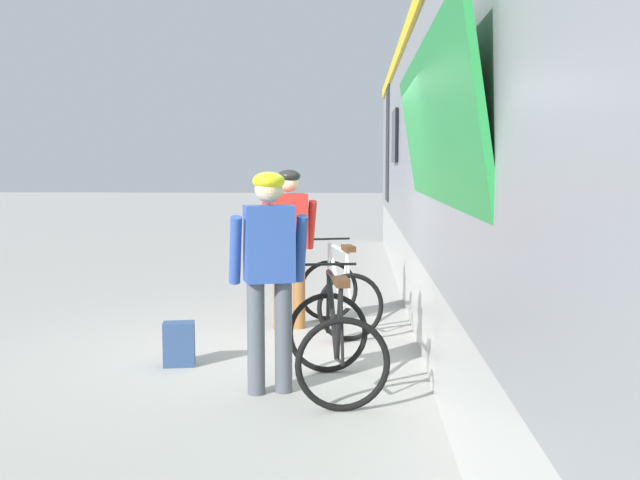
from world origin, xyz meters
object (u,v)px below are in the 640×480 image
(bicycle_near_black, at_px, (335,342))
(backpack_on_platform, at_px, (179,344))
(train_car, at_px, (548,151))
(water_bottle_by_the_backpack, at_px, (188,355))
(cyclist_far_in_red, at_px, (289,234))
(water_bottle_near_the_bikes, at_px, (337,334))
(cyclist_near_in_blue, at_px, (269,262))
(bicycle_far_white, at_px, (339,294))

(bicycle_near_black, bearing_deg, backpack_on_platform, 155.26)
(train_car, xyz_separation_m, water_bottle_by_the_backpack, (-3.63, -1.77, -1.87))
(train_car, distance_m, cyclist_far_in_red, 3.00)
(backpack_on_platform, xyz_separation_m, water_bottle_near_the_bikes, (1.41, 0.87, -0.10))
(water_bottle_near_the_bikes, bearing_deg, bicycle_near_black, -89.10)
(cyclist_near_in_blue, xyz_separation_m, water_bottle_by_the_backpack, (-0.85, 0.76, -0.96))
(bicycle_near_black, bearing_deg, water_bottle_near_the_bikes, 90.90)
(cyclist_far_in_red, distance_m, water_bottle_by_the_backpack, 1.97)
(cyclist_far_in_red, relative_size, water_bottle_by_the_backpack, 9.22)
(train_car, height_order, cyclist_far_in_red, train_car)
(train_car, relative_size, backpack_on_platform, 44.99)
(bicycle_far_white, distance_m, water_bottle_by_the_backpack, 2.01)
(cyclist_near_in_blue, bearing_deg, water_bottle_by_the_backpack, 137.95)
(cyclist_far_in_red, distance_m, water_bottle_near_the_bikes, 1.29)
(water_bottle_by_the_backpack, bearing_deg, bicycle_near_black, -26.60)
(water_bottle_by_the_backpack, bearing_deg, train_car, 25.96)
(water_bottle_near_the_bikes, bearing_deg, train_car, 21.76)
(bicycle_near_black, xyz_separation_m, bicycle_far_white, (-0.02, 2.15, 0.00))
(cyclist_far_in_red, bearing_deg, bicycle_far_white, -5.86)
(train_car, bearing_deg, bicycle_near_black, -132.84)
(train_car, bearing_deg, water_bottle_by_the_backpack, -154.04)
(backpack_on_platform, bearing_deg, water_bottle_by_the_backpack, 6.78)
(water_bottle_near_the_bikes, bearing_deg, bicycle_far_white, 89.76)
(cyclist_near_in_blue, bearing_deg, bicycle_far_white, 77.55)
(bicycle_far_white, relative_size, water_bottle_near_the_bikes, 5.92)
(cyclist_near_in_blue, xyz_separation_m, water_bottle_near_the_bikes, (0.49, 1.62, -0.95))
(cyclist_near_in_blue, height_order, cyclist_far_in_red, same)
(train_car, relative_size, cyclist_far_in_red, 10.21)
(water_bottle_near_the_bikes, bearing_deg, water_bottle_by_the_backpack, -147.49)
(cyclist_near_in_blue, height_order, backpack_on_platform, cyclist_near_in_blue)
(bicycle_near_black, height_order, water_bottle_near_the_bikes, bicycle_near_black)
(train_car, bearing_deg, cyclist_near_in_blue, -137.75)
(bicycle_near_black, xyz_separation_m, water_bottle_by_the_backpack, (-1.36, 0.68, -0.31))
(train_car, height_order, cyclist_near_in_blue, train_car)
(train_car, xyz_separation_m, bicycle_near_black, (-2.27, -2.45, -1.56))
(cyclist_near_in_blue, bearing_deg, cyclist_far_in_red, 91.45)
(bicycle_near_black, relative_size, water_bottle_near_the_bikes, 5.65)
(bicycle_near_black, bearing_deg, cyclist_far_in_red, 104.53)
(cyclist_far_in_red, xyz_separation_m, water_bottle_near_the_bikes, (0.55, -0.68, -0.95))
(cyclist_far_in_red, height_order, water_bottle_by_the_backpack, cyclist_far_in_red)
(bicycle_near_black, distance_m, bicycle_far_white, 2.15)
(bicycle_far_white, height_order, water_bottle_near_the_bikes, bicycle_far_white)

